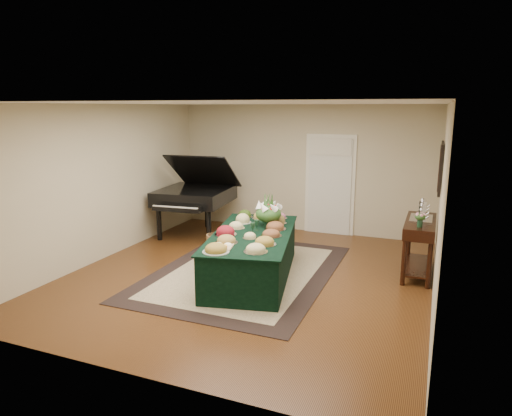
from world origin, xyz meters
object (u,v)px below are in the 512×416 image
at_px(floral_centerpiece, 269,210).
at_px(grand_piano, 195,195).
at_px(mahogany_sideboard, 420,233).
at_px(buffet_table, 252,255).

height_order(floral_centerpiece, grand_piano, grand_piano).
relative_size(grand_piano, mahogany_sideboard, 1.36).
bearing_deg(buffet_table, mahogany_sideboard, 24.68).
xyz_separation_m(floral_centerpiece, mahogany_sideboard, (2.34, 0.60, -0.29)).
bearing_deg(mahogany_sideboard, buffet_table, -155.32).
distance_m(buffet_table, floral_centerpiece, 0.81).
bearing_deg(grand_piano, buffet_table, -42.14).
xyz_separation_m(buffet_table, grand_piano, (-2.06, 1.86, 0.49)).
bearing_deg(mahogany_sideboard, grand_piano, 170.48).
bearing_deg(buffet_table, floral_centerpiece, 81.23).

